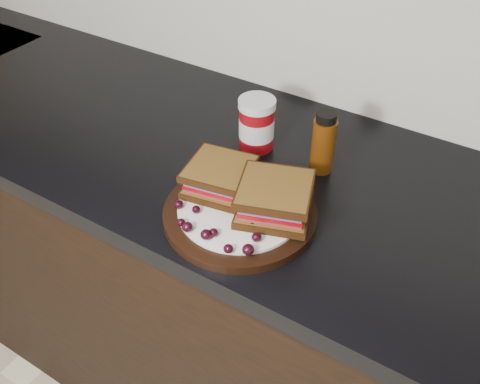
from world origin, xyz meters
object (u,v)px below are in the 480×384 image
object	(u,v)px
condiment_jar	(257,124)
oil_bottle	(324,142)
plate	(240,213)
sandwich_left	(220,177)

from	to	relation	value
condiment_jar	oil_bottle	xyz separation A→B (m)	(0.15, 0.00, 0.01)
oil_bottle	plate	bearing A→B (deg)	-106.41
plate	oil_bottle	distance (m)	0.23
oil_bottle	condiment_jar	bearing A→B (deg)	-179.48
sandwich_left	oil_bottle	bearing A→B (deg)	46.49
condiment_jar	oil_bottle	world-z (taller)	oil_bottle
condiment_jar	oil_bottle	distance (m)	0.15
condiment_jar	plate	bearing A→B (deg)	-66.77
plate	sandwich_left	xyz separation A→B (m)	(-0.06, 0.03, 0.04)
plate	oil_bottle	xyz separation A→B (m)	(0.06, 0.21, 0.06)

